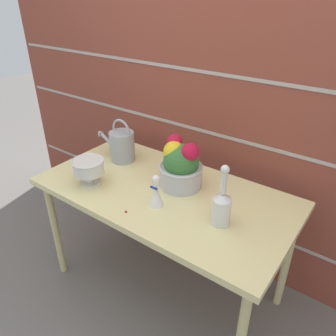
% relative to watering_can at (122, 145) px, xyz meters
% --- Properties ---
extents(ground_plane, '(12.00, 12.00, 0.00)m').
position_rel_watering_can_xyz_m(ground_plane, '(0.43, -0.13, -0.84)').
color(ground_plane, slate).
extents(brick_wall, '(3.60, 0.08, 2.20)m').
position_rel_watering_can_xyz_m(brick_wall, '(0.43, 0.37, 0.26)').
color(brick_wall, brown).
rests_on(brick_wall, ground_plane).
extents(patio_table, '(1.40, 0.73, 0.74)m').
position_rel_watering_can_xyz_m(patio_table, '(0.43, -0.13, -0.17)').
color(patio_table, beige).
rests_on(patio_table, ground_plane).
extents(watering_can, '(0.30, 0.15, 0.27)m').
position_rel_watering_can_xyz_m(watering_can, '(0.00, 0.00, 0.00)').
color(watering_can, '#9EA3A8').
rests_on(watering_can, patio_table).
extents(crystal_pedestal_bowl, '(0.18, 0.18, 0.15)m').
position_rel_watering_can_xyz_m(crystal_pedestal_bowl, '(0.06, -0.32, -0.00)').
color(crystal_pedestal_bowl, silver).
rests_on(crystal_pedestal_bowl, patio_table).
extents(flower_planter, '(0.24, 0.24, 0.28)m').
position_rel_watering_can_xyz_m(flower_planter, '(0.47, -0.04, 0.03)').
color(flower_planter, '#BCBCC1').
rests_on(flower_planter, patio_table).
extents(glass_decanter, '(0.09, 0.09, 0.31)m').
position_rel_watering_can_xyz_m(glass_decanter, '(0.81, -0.20, -0.00)').
color(glass_decanter, silver).
rests_on(glass_decanter, patio_table).
extents(figurine_vase, '(0.07, 0.07, 0.17)m').
position_rel_watering_can_xyz_m(figurine_vase, '(0.48, -0.26, -0.03)').
color(figurine_vase, white).
rests_on(figurine_vase, patio_table).
extents(fallen_petal, '(0.01, 0.01, 0.01)m').
position_rel_watering_can_xyz_m(fallen_petal, '(0.40, -0.40, -0.10)').
color(fallen_petal, red).
rests_on(fallen_petal, patio_table).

